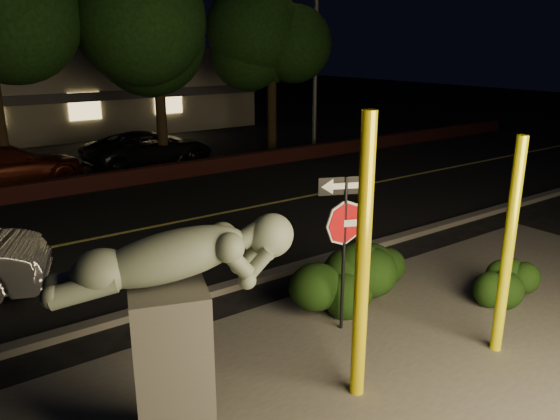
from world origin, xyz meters
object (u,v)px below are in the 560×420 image
object	(u,v)px
streetlight	(313,15)
sculpture	(174,318)
yellow_pole_left	(363,263)
signpost	(345,224)
yellow_pole_right	(508,249)
parked_car_darkred	(6,166)
parked_car_dark	(149,149)

from	to	relation	value
streetlight	sculpture	bearing A→B (deg)	-141.62
yellow_pole_left	signpost	world-z (taller)	yellow_pole_left
signpost	sculpture	world-z (taller)	sculpture
yellow_pole_right	signpost	world-z (taller)	yellow_pole_right
yellow_pole_left	yellow_pole_right	bearing A→B (deg)	-10.19
signpost	parked_car_darkred	bearing A→B (deg)	124.37
parked_car_darkred	parked_car_dark	bearing A→B (deg)	-91.25
yellow_pole_left	signpost	size ratio (longest dim) A/B	1.47
yellow_pole_left	yellow_pole_right	xyz separation A→B (m)	(2.35, -0.42, -0.22)
yellow_pole_left	parked_car_dark	size ratio (longest dim) A/B	0.78
signpost	sculpture	size ratio (longest dim) A/B	0.93
signpost	parked_car_dark	bearing A→B (deg)	103.11
yellow_pole_left	sculpture	bearing A→B (deg)	171.32
yellow_pole_right	streetlight	bearing A→B (deg)	61.17
parked_car_dark	signpost	bearing A→B (deg)	166.11
signpost	parked_car_darkred	distance (m)	12.88
parked_car_dark	sculpture	bearing A→B (deg)	154.55
yellow_pole_left	parked_car_darkred	xyz separation A→B (m)	(-1.59, 13.92, -1.12)
signpost	sculpture	distance (m)	3.35
yellow_pole_right	parked_car_dark	xyz separation A→B (m)	(0.82, 14.60, -0.93)
yellow_pole_right	parked_car_darkred	bearing A→B (deg)	105.38
sculpture	streetlight	bearing A→B (deg)	65.76
yellow_pole_left	parked_car_darkred	distance (m)	14.06
parked_car_darkred	parked_car_dark	distance (m)	4.78
streetlight	parked_car_dark	bearing A→B (deg)	164.52
yellow_pole_left	streetlight	size ratio (longest dim) A/B	0.40
yellow_pole_left	parked_car_dark	bearing A→B (deg)	77.38
yellow_pole_right	streetlight	size ratio (longest dim) A/B	0.35
signpost	sculpture	xyz separation A→B (m)	(-3.20, -0.99, -0.12)
streetlight	yellow_pole_right	bearing A→B (deg)	-127.26
parked_car_darkred	yellow_pole_left	bearing A→B (deg)	-177.82
signpost	parked_car_darkred	world-z (taller)	signpost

